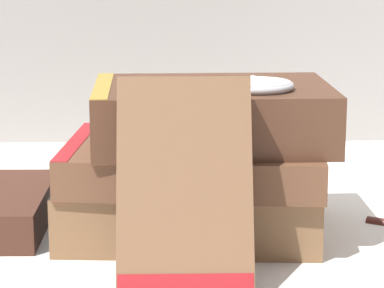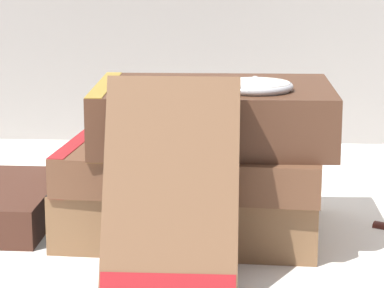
% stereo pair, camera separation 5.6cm
% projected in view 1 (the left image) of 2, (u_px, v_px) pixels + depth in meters
% --- Properties ---
extents(ground_plane, '(3.00, 3.00, 0.00)m').
position_uv_depth(ground_plane, '(149.00, 244.00, 0.67)').
color(ground_plane, white).
extents(book_flat_bottom, '(0.20, 0.16, 0.04)m').
position_uv_depth(book_flat_bottom, '(182.00, 202.00, 0.70)').
color(book_flat_bottom, brown).
rests_on(book_flat_bottom, ground_plane).
extents(book_flat_middle, '(0.20, 0.15, 0.03)m').
position_uv_depth(book_flat_middle, '(187.00, 161.00, 0.68)').
color(book_flat_middle, brown).
rests_on(book_flat_middle, book_flat_bottom).
extents(book_flat_top, '(0.18, 0.13, 0.04)m').
position_uv_depth(book_flat_top, '(205.00, 115.00, 0.67)').
color(book_flat_top, '#4C2D1E').
rests_on(book_flat_top, book_flat_middle).
extents(book_leaning_front, '(0.08, 0.08, 0.13)m').
position_uv_depth(book_leaning_front, '(185.00, 193.00, 0.57)').
color(book_leaning_front, brown).
rests_on(book_leaning_front, ground_plane).
extents(pocket_watch, '(0.05, 0.06, 0.01)m').
position_uv_depth(pocket_watch, '(256.00, 85.00, 0.64)').
color(pocket_watch, silver).
rests_on(pocket_watch, book_flat_top).
extents(reading_glasses, '(0.11, 0.07, 0.00)m').
position_uv_depth(reading_glasses, '(157.00, 176.00, 0.85)').
color(reading_glasses, black).
rests_on(reading_glasses, ground_plane).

